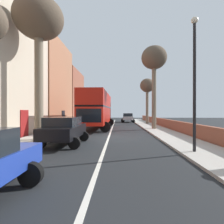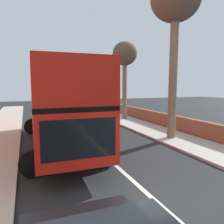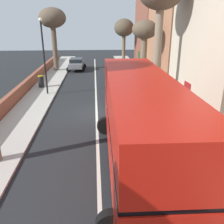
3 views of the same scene
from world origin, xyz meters
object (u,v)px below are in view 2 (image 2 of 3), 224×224
parked_car_silver_right_1 (82,106)px  street_tree_right_3 (176,5)px  street_tree_right_1 (125,57)px  double_decker_bus (58,101)px

parked_car_silver_right_1 → street_tree_right_3: 14.52m
parked_car_silver_right_1 → street_tree_right_3: size_ratio=0.45×
parked_car_silver_right_1 → street_tree_right_1: 7.47m
street_tree_right_3 → double_decker_bus: bearing=171.8°
double_decker_bus → parked_car_silver_right_1: bearing=70.5°
street_tree_right_3 → street_tree_right_1: bearing=86.1°
street_tree_right_3 → parked_car_silver_right_1: bearing=99.6°
street_tree_right_1 → street_tree_right_3: size_ratio=0.76×
parked_car_silver_right_1 → street_tree_right_3: bearing=-80.4°
double_decker_bus → parked_car_silver_right_1: size_ratio=2.59×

